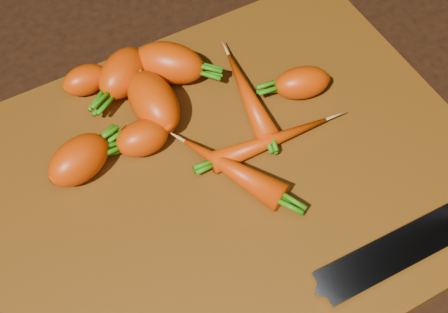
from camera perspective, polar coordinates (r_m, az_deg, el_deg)
ground at (r=0.64m, az=0.44°, el=-2.39°), size 2.00×2.00×0.01m
cutting_board at (r=0.63m, az=0.44°, el=-1.87°), size 0.50×0.40×0.01m
carrot_0 at (r=0.62m, az=-13.13°, el=-0.31°), size 0.08×0.06×0.04m
carrot_1 at (r=0.63m, az=-7.48°, el=1.68°), size 0.06×0.04×0.04m
carrot_2 at (r=0.69m, az=-5.01°, el=8.53°), size 0.09×0.09×0.04m
carrot_3 at (r=0.65m, az=-6.46°, el=5.01°), size 0.05×0.08×0.05m
carrot_4 at (r=0.68m, az=-9.25°, el=7.54°), size 0.08×0.08×0.04m
carrot_5 at (r=0.69m, az=-12.58°, el=6.84°), size 0.05×0.03×0.03m
carrot_6 at (r=0.68m, az=7.14°, el=6.71°), size 0.07×0.05×0.04m
carrot_7 at (r=0.67m, az=2.18°, el=5.66°), size 0.04×0.12×0.03m
carrot_8 at (r=0.63m, az=4.23°, el=1.42°), size 0.13×0.03×0.02m
carrot_9 at (r=0.61m, az=0.74°, el=-1.16°), size 0.08×0.12×0.03m
knife at (r=0.61m, az=18.23°, el=-6.81°), size 0.32×0.04×0.02m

